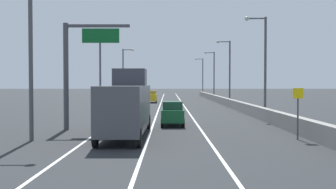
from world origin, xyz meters
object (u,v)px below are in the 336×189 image
(overhead_sign_gantry, at_px, (77,63))
(lamp_post_left_mid, at_px, (103,64))
(lamp_post_left_near, at_px, (36,42))
(lamp_post_right_second, at_px, (263,59))
(speed_advisory_sign, at_px, (299,109))
(box_truck, at_px, (127,105))
(lamp_post_left_far, at_px, (125,71))
(lamp_post_right_third, at_px, (229,68))
(lamp_post_right_fourth, at_px, (214,72))
(lamp_post_right_fifth, at_px, (202,74))
(car_green_1, at_px, (173,113))
(car_yellow_0, at_px, (152,97))
(car_white_2, at_px, (122,102))

(overhead_sign_gantry, height_order, lamp_post_left_mid, lamp_post_left_mid)
(lamp_post_left_near, bearing_deg, lamp_post_right_second, 44.06)
(speed_advisory_sign, distance_m, lamp_post_left_mid, 30.52)
(overhead_sign_gantry, xyz_separation_m, box_truck, (3.89, -3.53, -2.79))
(lamp_post_left_far, bearing_deg, overhead_sign_gantry, -87.96)
(lamp_post_right_third, bearing_deg, speed_advisory_sign, -92.26)
(lamp_post_right_fourth, relative_size, box_truck, 0.97)
(lamp_post_right_fifth, relative_size, lamp_post_left_far, 1.00)
(lamp_post_right_fifth, relative_size, car_green_1, 2.19)
(speed_advisory_sign, height_order, lamp_post_left_mid, lamp_post_left_mid)
(lamp_post_left_far, distance_m, box_truck, 51.35)
(lamp_post_left_far, bearing_deg, car_green_1, -79.17)
(lamp_post_right_fifth, relative_size, box_truck, 0.97)
(lamp_post_right_fifth, bearing_deg, box_truck, -98.00)
(lamp_post_right_second, distance_m, box_truck, 18.60)
(overhead_sign_gantry, relative_size, lamp_post_right_second, 0.77)
(lamp_post_right_second, relative_size, car_yellow_0, 2.15)
(lamp_post_right_fourth, xyz_separation_m, car_yellow_0, (-11.98, -15.27, -4.58))
(lamp_post_left_near, bearing_deg, box_truck, 22.20)
(lamp_post_right_fifth, distance_m, box_truck, 81.09)
(car_yellow_0, relative_size, car_white_2, 1.06)
(car_yellow_0, bearing_deg, lamp_post_left_near, -95.95)
(lamp_post_right_fifth, bearing_deg, car_white_2, -103.68)
(lamp_post_left_far, distance_m, car_white_2, 29.34)
(car_green_1, xyz_separation_m, box_truck, (-2.90, -6.60, 1.00))
(car_white_2, bearing_deg, lamp_post_left_near, -94.92)
(overhead_sign_gantry, height_order, lamp_post_right_second, lamp_post_right_second)
(box_truck, bearing_deg, car_white_2, 97.44)
(lamp_post_right_fourth, xyz_separation_m, box_truck, (-11.71, -58.16, -3.65))
(lamp_post_left_near, height_order, car_white_2, lamp_post_left_near)
(speed_advisory_sign, distance_m, lamp_post_right_third, 37.87)
(lamp_post_right_third, bearing_deg, lamp_post_right_second, -89.82)
(car_green_1, bearing_deg, lamp_post_right_fourth, 80.30)
(lamp_post_left_mid, height_order, car_green_1, lamp_post_left_mid)
(speed_advisory_sign, xyz_separation_m, lamp_post_right_second, (1.55, 15.59, 3.83))
(lamp_post_left_far, distance_m, car_yellow_0, 10.66)
(lamp_post_right_fifth, distance_m, lamp_post_left_far, 33.80)
(speed_advisory_sign, relative_size, lamp_post_right_third, 0.31)
(lamp_post_left_near, relative_size, box_truck, 0.97)
(lamp_post_right_third, bearing_deg, car_green_1, -106.39)
(overhead_sign_gantry, height_order, car_yellow_0, overhead_sign_gantry)
(car_yellow_0, height_order, car_white_2, car_white_2)
(lamp_post_left_mid, height_order, car_yellow_0, lamp_post_left_mid)
(lamp_post_left_far, relative_size, car_white_2, 2.29)
(speed_advisory_sign, distance_m, lamp_post_right_fifth, 81.86)
(lamp_post_right_second, bearing_deg, car_yellow_0, 112.43)
(lamp_post_right_second, bearing_deg, lamp_post_left_near, -135.94)
(lamp_post_left_far, xyz_separation_m, car_yellow_0, (5.31, -8.03, -4.58))
(overhead_sign_gantry, distance_m, lamp_post_left_near, 5.72)
(lamp_post_right_fifth, height_order, lamp_post_left_far, same)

